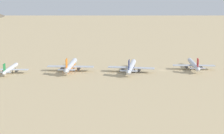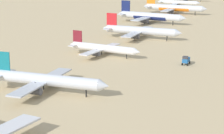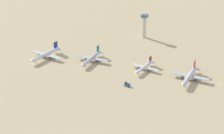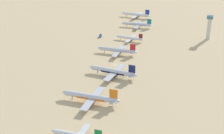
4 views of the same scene
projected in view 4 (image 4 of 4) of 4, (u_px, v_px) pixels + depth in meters
ground_plane at (115, 64)px, 342.93m from camera, size 2238.90×2238.90×0.00m
parked_jet_0 at (136, 15)px, 509.09m from camera, size 47.51×38.54×13.71m
parked_jet_1 at (137, 24)px, 461.79m from camera, size 44.53×36.32×12.85m
parked_jet_2 at (130, 38)px, 409.40m from camera, size 37.02×30.04×10.68m
parked_jet_3 at (118, 50)px, 368.05m from camera, size 46.17×37.53×13.31m
parked_jet_4 at (113, 71)px, 315.00m from camera, size 50.14×40.70×14.46m
parked_jet_5 at (91, 97)px, 268.77m from camera, size 51.00×41.44×14.71m
service_truck at (100, 36)px, 422.40m from camera, size 3.07×5.38×3.90m
control_tower at (209, 26)px, 410.44m from camera, size 7.20×7.20×29.78m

